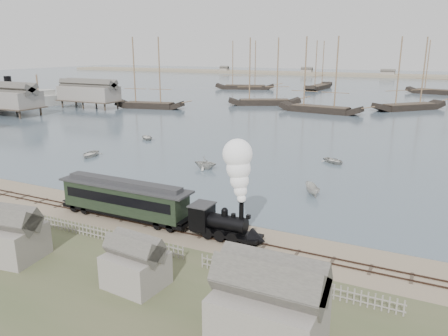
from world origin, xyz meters
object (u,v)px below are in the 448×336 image
at_px(locomotive, 234,198).
at_px(beached_dinghy, 161,210).
at_px(steamship, 9,93).
at_px(passenger_coach, 125,198).

height_order(locomotive, beached_dinghy, locomotive).
bearing_deg(locomotive, steamship, 151.18).
relative_size(locomotive, beached_dinghy, 2.49).
height_order(locomotive, steamship, steamship).
bearing_deg(steamship, locomotive, -109.17).
height_order(beached_dinghy, steamship, steamship).
bearing_deg(locomotive, passenger_coach, 180.00).
bearing_deg(passenger_coach, beached_dinghy, 49.31).
distance_m(locomotive, passenger_coach, 12.28).
bearing_deg(passenger_coach, locomotive, 0.00).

